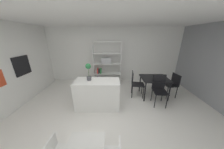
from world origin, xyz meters
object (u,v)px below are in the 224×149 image
built_in_oven (22,66)px  child_table (86,149)px  kitchen_island (98,94)px  dining_chair_island_side (135,82)px  dining_table (154,80)px  open_bookshelf (106,64)px  dining_chair_window_side (172,83)px  dining_chair_near (159,87)px  potted_plant_on_island (88,70)px

built_in_oven → child_table: (2.53, -2.08, -0.83)m
kitchen_island → child_table: 1.68m
dining_chair_island_side → child_table: bearing=159.4°
child_table → dining_table: 3.05m
dining_table → dining_chair_island_side: size_ratio=0.99×
open_bookshelf → dining_chair_island_side: size_ratio=2.04×
kitchen_island → open_bookshelf: open_bookshelf is taller
dining_chair_window_side → dining_chair_near: bearing=-64.2°
built_in_oven → open_bookshelf: (2.64, 1.45, -0.33)m
open_bookshelf → dining_chair_island_side: 1.70m
built_in_oven → kitchen_island: built_in_oven is taller
dining_chair_near → dining_chair_island_side: size_ratio=1.03×
kitchen_island → dining_chair_window_side: (2.68, 0.65, 0.09)m
child_table → kitchen_island: bearing=91.5°
kitchen_island → dining_chair_island_side: bearing=26.7°
kitchen_island → potted_plant_on_island: size_ratio=2.61×
open_bookshelf → dining_chair_near: size_ratio=1.97×
dining_chair_island_side → dining_chair_window_side: (1.38, -0.00, -0.03)m
dining_chair_near → dining_chair_window_side: 0.81m
dining_chair_near → dining_table: bearing=95.5°
dining_table → dining_chair_island_side: 0.70m
potted_plant_on_island → dining_chair_window_side: potted_plant_on_island is taller
potted_plant_on_island → open_bookshelf: bearing=77.9°
open_bookshelf → dining_chair_near: bearing=-41.3°
open_bookshelf → dining_table: open_bookshelf is taller
open_bookshelf → dining_table: (1.85, -1.21, -0.27)m
dining_table → dining_chair_island_side: bearing=178.9°
dining_chair_island_side → dining_chair_near: bearing=-114.4°
built_in_oven → open_bookshelf: bearing=28.7°
dining_chair_window_side → built_in_oven: bearing=-94.5°
child_table → dining_chair_window_side: size_ratio=0.68×
built_in_oven → child_table: built_in_oven is taller
open_bookshelf → dining_chair_near: open_bookshelf is taller
dining_chair_island_side → dining_table: bearing=-83.4°
dining_chair_near → dining_chair_window_side: (0.67, 0.44, -0.05)m
built_in_oven → dining_chair_near: built_in_oven is taller
kitchen_island → dining_chair_window_side: bearing=13.7°
built_in_oven → dining_chair_near: (4.50, -0.19, -0.68)m
potted_plant_on_island → dining_chair_window_side: size_ratio=0.59×
built_in_oven → open_bookshelf: open_bookshelf is taller
dining_table → dining_chair_island_side: (-0.70, 0.01, -0.09)m
kitchen_island → dining_chair_near: dining_chair_near is taller
open_bookshelf → dining_chair_window_side: size_ratio=2.22×
potted_plant_on_island → dining_chair_island_side: potted_plant_on_island is taller
kitchen_island → dining_chair_island_side: dining_chair_island_side is taller
potted_plant_on_island → dining_chair_near: (2.24, 0.17, -0.63)m
open_bookshelf → child_table: open_bookshelf is taller
kitchen_island → open_bookshelf: (0.15, 1.85, 0.48)m
built_in_oven → potted_plant_on_island: bearing=-9.0°
built_in_oven → potted_plant_on_island: built_in_oven is taller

